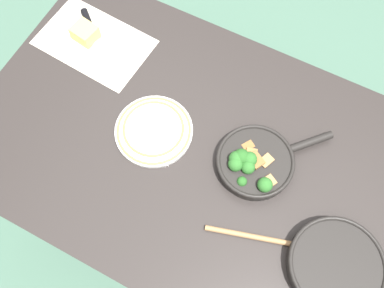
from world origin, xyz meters
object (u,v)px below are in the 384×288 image
grater_knife (91,30)px  cheese_block (85,33)px  wooden_spoon (287,243)px  dinner_plate_stack (154,130)px  skillet_broccoli (255,162)px  skillet_eggs (337,266)px

grater_knife → cheese_block: bearing=-51.5°
wooden_spoon → dinner_plate_stack: (-0.49, 0.13, 0.01)m
skillet_broccoli → grater_knife: skillet_broccoli is taller
cheese_block → wooden_spoon: bearing=-20.7°
skillet_broccoli → wooden_spoon: (0.17, -0.17, -0.02)m
skillet_eggs → wooden_spoon: skillet_eggs is taller
skillet_eggs → dinner_plate_stack: bearing=162.9°
skillet_eggs → dinner_plate_stack: size_ratio=1.54×
grater_knife → wooden_spoon: bearing=18.2°
skillet_broccoli → dinner_plate_stack: 0.32m
skillet_broccoli → skillet_eggs: bearing=-76.0°
grater_knife → cheese_block: size_ratio=2.40×
grater_knife → dinner_plate_stack: dinner_plate_stack is taller
skillet_broccoli → grater_knife: bearing=116.7°
skillet_broccoli → skillet_eggs: 0.35m
skillet_broccoli → cheese_block: 0.71m
skillet_broccoli → cheese_block: bearing=119.0°
skillet_eggs → wooden_spoon: 0.14m
wooden_spoon → grater_knife: grater_knife is taller
skillet_eggs → cheese_block: size_ratio=4.28×
dinner_plate_stack → skillet_eggs: bearing=-11.4°
skillet_eggs → dinner_plate_stack: (-0.63, 0.13, -0.01)m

